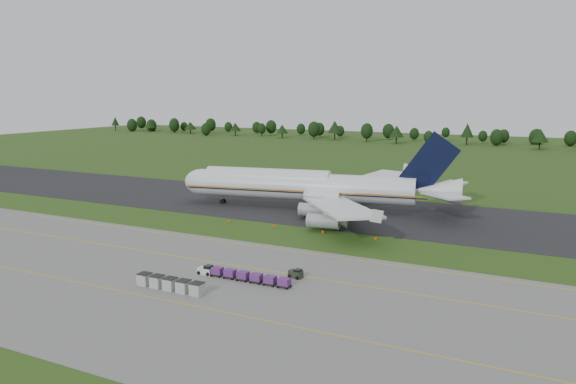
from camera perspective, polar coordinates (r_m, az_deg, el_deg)
The scene contains 10 objects.
ground at distance 115.29m, azimuth -0.99°, elevation -4.32°, with size 600.00×600.00×0.00m, color #284615.
apron at distance 87.85m, azimuth -11.44°, elevation -9.16°, with size 300.00×52.00×0.06m, color slate.
taxiway at distance 140.06m, azimuth 4.31°, elevation -1.74°, with size 300.00×40.00×0.08m, color black.
apron_markings at distance 93.15m, azimuth -8.77°, elevation -7.93°, with size 300.00×30.20×0.01m.
tree_line at distance 322.70m, azimuth 19.73°, elevation 5.53°, with size 526.19×23.28×11.96m.
aircraft at distance 139.62m, azimuth 2.08°, elevation 0.60°, with size 71.33×68.16×19.95m.
baggage_train at distance 87.83m, azimuth -4.75°, elevation -8.44°, with size 16.29×1.48×1.42m.
utility_cart at distance 88.69m, azimuth 0.79°, elevation -8.36°, with size 2.29×1.58×1.17m.
uld_row at distance 85.27m, azimuth -11.88°, elevation -9.11°, with size 11.43×1.83×1.81m.
edge_markers at distance 118.33m, azimuth 1.02°, elevation -3.81°, with size 34.62×0.30×0.60m.
Camera 1 is at (51.71, -98.97, 28.69)m, focal length 35.00 mm.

